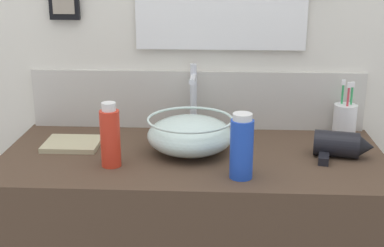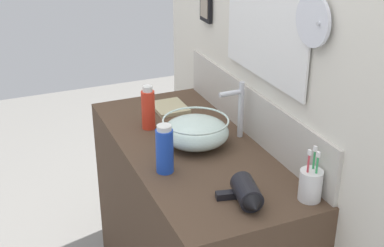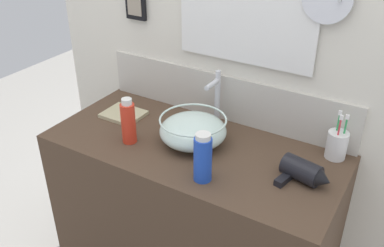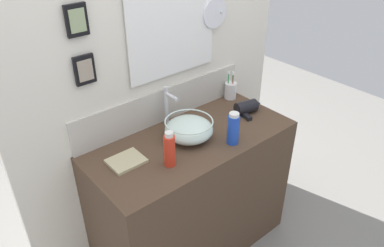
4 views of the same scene
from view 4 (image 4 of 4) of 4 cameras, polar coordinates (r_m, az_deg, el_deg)
The scene contains 10 objects.
ground_plane at distance 2.63m, azimuth 0.05°, elevation -17.79°, with size 6.00×6.00×0.00m, color gray.
vanity_counter at distance 2.32m, azimuth 0.05°, elevation -11.00°, with size 1.18×0.54×0.84m, color #4C3828.
back_panel at distance 2.08m, azimuth -5.30°, elevation 10.79°, with size 1.78×0.10×2.52m.
glass_bowl_sink at distance 2.04m, azimuth -0.47°, elevation -0.84°, with size 0.27×0.27×0.11m.
faucet at distance 2.12m, azimuth -3.74°, elevation 3.00°, with size 0.02×0.11×0.24m.
hair_drier at distance 2.32m, azimuth 8.56°, elevation 2.49°, with size 0.19×0.14×0.08m.
toothbrush_cup at distance 2.47m, azimuth 5.89°, elevation 5.06°, with size 0.08×0.08×0.19m.
soap_dispenser at distance 1.82m, azimuth -3.45°, elevation -4.01°, with size 0.06×0.06×0.19m.
spray_bottle at distance 1.99m, azimuth 6.30°, elevation -0.79°, with size 0.06×0.06×0.18m.
hand_towel at distance 1.91m, azimuth -9.99°, elevation -5.65°, with size 0.17×0.14×0.02m, color tan.
Camera 4 is at (-1.10, -1.31, 1.99)m, focal length 35.00 mm.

